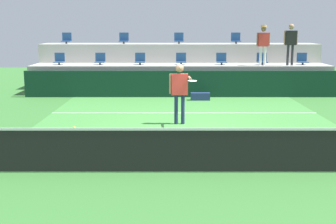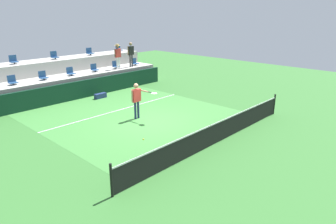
{
  "view_description": "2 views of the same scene",
  "coord_description": "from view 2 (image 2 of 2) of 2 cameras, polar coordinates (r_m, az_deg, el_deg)",
  "views": [
    {
      "loc": [
        -0.54,
        -12.76,
        2.89
      ],
      "look_at": [
        -0.49,
        -2.01,
        0.87
      ],
      "focal_mm": 48.56,
      "sensor_mm": 36.0,
      "label": 1
    },
    {
      "loc": [
        -9.69,
        -10.49,
        5.15
      ],
      "look_at": [
        -0.17,
        -1.47,
        0.82
      ],
      "focal_mm": 32.83,
      "sensor_mm": 36.0,
      "label": 2
    }
  ],
  "objects": [
    {
      "name": "ground_plane",
      "position": [
        15.18,
        -3.59,
        -1.59
      ],
      "size": [
        40.0,
        40.0,
        0.0
      ],
      "primitive_type": "plane",
      "color": "#336B2D"
    },
    {
      "name": "stadium_chair_lower_mid_right",
      "position": [
        21.44,
        -13.51,
        7.89
      ],
      "size": [
        0.44,
        0.4,
        0.52
      ],
      "color": "#2D2D33",
      "rests_on": "seating_tier_lower"
    },
    {
      "name": "stadium_chair_upper_far_right",
      "position": [
        24.78,
        -9.14,
        11.49
      ],
      "size": [
        0.44,
        0.4,
        0.52
      ],
      "color": "#2D2D33",
      "rests_on": "seating_tier_upper"
    },
    {
      "name": "stadium_chair_lower_right",
      "position": [
        22.45,
        -9.69,
        8.58
      ],
      "size": [
        0.44,
        0.4,
        0.52
      ],
      "color": "#2D2D33",
      "rests_on": "seating_tier_lower"
    },
    {
      "name": "court_service_line",
      "position": [
        16.92,
        -9.16,
        0.35
      ],
      "size": [
        9.0,
        0.06,
        0.0
      ],
      "primitive_type": "cube",
      "color": "white",
      "rests_on": "ground_plane"
    },
    {
      "name": "stadium_chair_upper_left",
      "position": [
        20.95,
        -26.76,
        8.58
      ],
      "size": [
        0.44,
        0.4,
        0.52
      ],
      "color": "#2D2D33",
      "rests_on": "seating_tier_upper"
    },
    {
      "name": "equipment_bag",
      "position": [
        19.47,
        -12.44,
        2.96
      ],
      "size": [
        0.76,
        0.28,
        0.3
      ],
      "primitive_type": "cube",
      "color": "navy",
      "rests_on": "ground_plane"
    },
    {
      "name": "court_inner_paint",
      "position": [
        15.88,
        -6.06,
        -0.73
      ],
      "size": [
        9.0,
        10.0,
        0.01
      ],
      "primitive_type": "cube",
      "color": "#3D7F38",
      "rests_on": "ground_plane"
    },
    {
      "name": "stadium_chair_upper_center",
      "position": [
        21.97,
        -20.35,
        9.75
      ],
      "size": [
        0.44,
        0.4,
        0.52
      ],
      "color": "#2D2D33",
      "rests_on": "seating_tier_upper"
    },
    {
      "name": "stadium_chair_lower_mid_left",
      "position": [
        19.76,
        -22.2,
        6.18
      ],
      "size": [
        0.44,
        0.4,
        0.52
      ],
      "color": "#2D2D33",
      "rests_on": "seating_tier_lower"
    },
    {
      "name": "tennis_player",
      "position": [
        15.16,
        -5.79,
        2.77
      ],
      "size": [
        0.78,
        1.22,
        1.81
      ],
      "color": "navy",
      "rests_on": "ground_plane"
    },
    {
      "name": "stadium_chair_lower_center",
      "position": [
        20.55,
        -17.65,
        7.1
      ],
      "size": [
        0.44,
        0.4,
        0.52
      ],
      "color": "#2D2D33",
      "rests_on": "seating_tier_lower"
    },
    {
      "name": "seating_tier_upper",
      "position": [
        22.23,
        -20.01,
        6.56
      ],
      "size": [
        13.0,
        1.8,
        2.1
      ],
      "primitive_type": "cube",
      "color": "#ADAAA3",
      "rests_on": "ground_plane"
    },
    {
      "name": "spectator_with_hat",
      "position": [
        21.99,
        -9.31,
        10.6
      ],
      "size": [
        0.58,
        0.42,
        1.71
      ],
      "color": "white",
      "rests_on": "seating_tier_lower"
    },
    {
      "name": "tennis_ball",
      "position": [
        11.47,
        -4.6,
        -5.09
      ],
      "size": [
        0.07,
        0.07,
        0.07
      ],
      "color": "#CCE033"
    },
    {
      "name": "stadium_chair_upper_right",
      "position": [
        23.28,
        -14.34,
        10.74
      ],
      "size": [
        0.44,
        0.4,
        0.52
      ],
      "color": "#2D2D33",
      "rests_on": "seating_tier_upper"
    },
    {
      "name": "stadium_chair_lower_far_right",
      "position": [
        23.54,
        -6.22,
        9.17
      ],
      "size": [
        0.44,
        0.4,
        0.52
      ],
      "color": "#2D2D33",
      "rests_on": "seating_tier_lower"
    },
    {
      "name": "sponsor_backboard",
      "position": [
        19.67,
        -15.69,
        4.07
      ],
      "size": [
        13.0,
        0.16,
        1.1
      ],
      "primitive_type": "cube",
      "color": "#0F3323",
      "rests_on": "ground_plane"
    },
    {
      "name": "stadium_chair_lower_left",
      "position": [
        19.12,
        -26.93,
        5.18
      ],
      "size": [
        0.44,
        0.4,
        0.52
      ],
      "color": "#2D2D33",
      "rests_on": "seating_tier_lower"
    },
    {
      "name": "spectator_in_white",
      "position": [
        22.71,
        -6.92,
        11.0
      ],
      "size": [
        0.61,
        0.25,
        1.76
      ],
      "color": "#2D2D33",
      "rests_on": "seating_tier_lower"
    },
    {
      "name": "tennis_net",
      "position": [
        12.55,
        8.97,
        -3.71
      ],
      "size": [
        10.48,
        0.08,
        1.07
      ],
      "color": "black",
      "rests_on": "ground_plane"
    },
    {
      "name": "seating_tier_lower",
      "position": [
        20.75,
        -17.59,
        4.83
      ],
      "size": [
        13.0,
        1.8,
        1.25
      ],
      "primitive_type": "cube",
      "color": "#ADAAA3",
      "rests_on": "ground_plane"
    }
  ]
}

